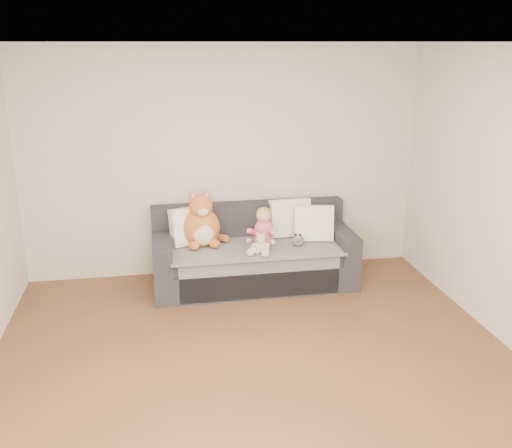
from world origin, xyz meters
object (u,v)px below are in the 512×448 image
(plush_cat, at_px, (201,224))
(teddy_bear, at_px, (261,245))
(sippy_cup, at_px, (253,247))
(toddler, at_px, (263,231))
(sofa, at_px, (253,256))

(plush_cat, bearing_deg, teddy_bear, -38.89)
(plush_cat, xyz_separation_m, sippy_cup, (0.51, -0.34, -0.18))
(toddler, distance_m, plush_cat, 0.68)
(sofa, height_order, teddy_bear, sofa)
(teddy_bear, xyz_separation_m, sippy_cup, (-0.08, 0.04, -0.04))
(toddler, bearing_deg, sofa, 134.88)
(sofa, height_order, toddler, toddler)
(teddy_bear, height_order, sippy_cup, teddy_bear)
(sippy_cup, bearing_deg, plush_cat, 146.54)
(plush_cat, relative_size, teddy_bear, 2.73)
(sippy_cup, bearing_deg, sofa, 80.10)
(sofa, height_order, plush_cat, plush_cat)
(sofa, distance_m, toddler, 0.40)
(toddler, relative_size, teddy_bear, 1.94)
(sofa, bearing_deg, teddy_bear, -85.64)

